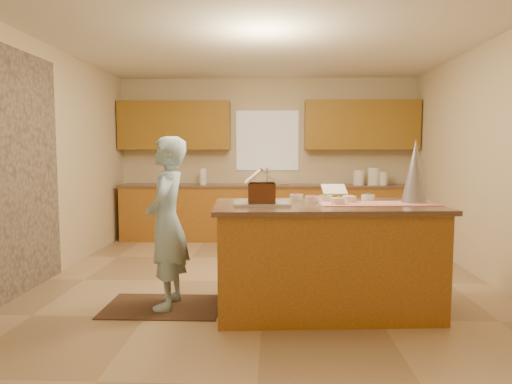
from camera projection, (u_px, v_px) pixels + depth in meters
floor at (264, 282)px, 5.11m from camera, size 5.50×5.50×0.00m
ceiling at (265, 37)px, 4.87m from camera, size 5.50×5.50×0.00m
wall_back at (267, 158)px, 7.72m from camera, size 5.50×5.50×0.00m
wall_front at (254, 175)px, 2.25m from camera, size 5.50×5.50×0.00m
wall_left at (42, 162)px, 5.08m from camera, size 5.50×5.50×0.00m
wall_right at (495, 162)px, 4.90m from camera, size 5.50×5.50×0.00m
stone_accent at (2, 174)px, 4.29m from camera, size 0.00×2.50×2.50m
window_curtain at (267, 141)px, 7.67m from camera, size 1.05×0.03×1.00m
back_counter_base at (267, 213)px, 7.51m from camera, size 4.80×0.60×0.88m
back_counter_top at (267, 186)px, 7.47m from camera, size 4.85×0.63×0.04m
upper_cabinet_left at (175, 126)px, 7.55m from camera, size 1.85×0.35×0.80m
upper_cabinet_right at (361, 125)px, 7.44m from camera, size 1.85×0.35×0.80m
sink at (267, 186)px, 7.47m from camera, size 0.70×0.45×0.12m
faucet at (267, 176)px, 7.63m from camera, size 0.03×0.03×0.28m
island_base at (325, 260)px, 4.17m from camera, size 2.00×1.10×0.95m
island_top at (326, 206)px, 4.12m from camera, size 2.09×1.20×0.04m
table_runner at (378, 203)px, 4.14m from camera, size 1.10×0.46×0.01m
baking_tray at (261, 203)px, 4.04m from camera, size 0.52×0.40×0.03m
cookbook at (334, 190)px, 4.52m from camera, size 0.25×0.20×0.10m
tinsel_tree at (415, 171)px, 4.18m from camera, size 0.25×0.25×0.59m
rug at (163, 306)px, 4.27m from camera, size 1.08×0.71×0.01m
boy at (167, 222)px, 4.20m from camera, size 0.39×0.59×1.59m
canister_a at (359, 178)px, 7.40m from camera, size 0.17×0.17×0.24m
canister_b at (374, 176)px, 7.39m from camera, size 0.20×0.20×0.28m
canister_c at (383, 178)px, 7.39m from camera, size 0.15×0.15×0.22m
paper_towel at (203, 177)px, 7.49m from camera, size 0.12×0.12×0.26m
gingerbread_house at (261, 189)px, 4.03m from camera, size 0.32×0.32×0.30m
candy_bowls at (331, 199)px, 4.29m from camera, size 0.82×0.44×0.06m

